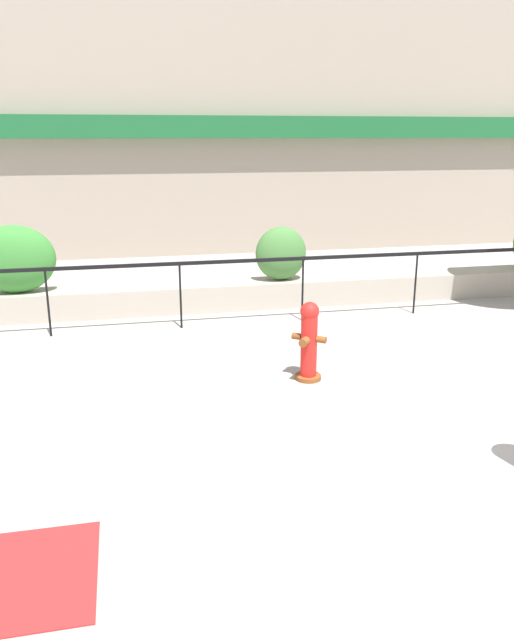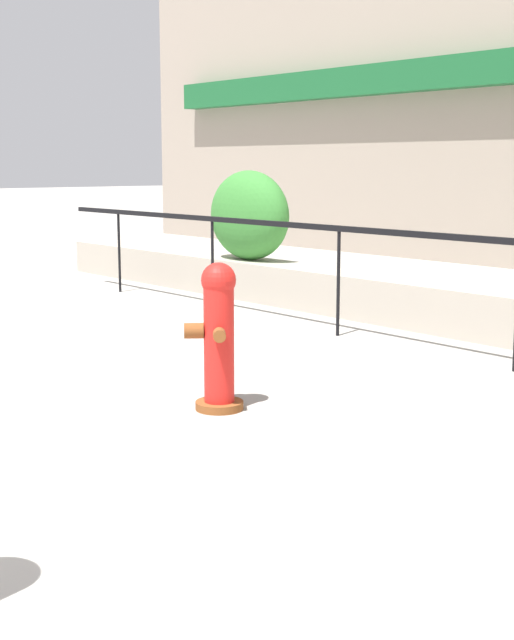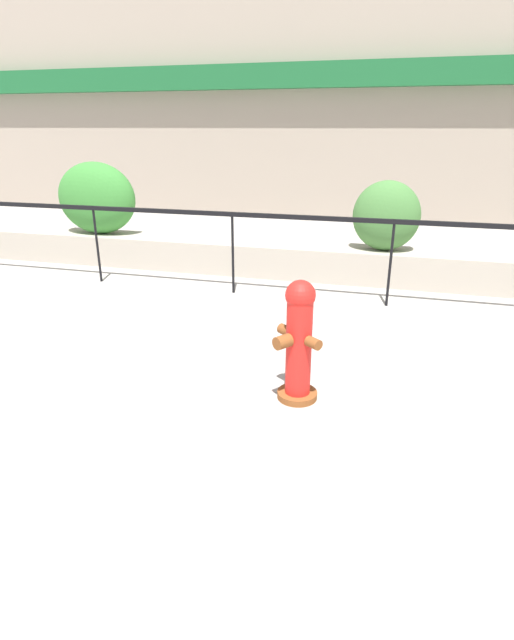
{
  "view_description": "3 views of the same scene",
  "coord_description": "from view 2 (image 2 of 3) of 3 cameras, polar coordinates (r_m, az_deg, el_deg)",
  "views": [
    {
      "loc": [
        -3.03,
        -5.33,
        3.19
      ],
      "look_at": [
        -1.35,
        2.46,
        0.8
      ],
      "focal_mm": 35.0,
      "sensor_mm": 36.0,
      "label": 1
    },
    {
      "loc": [
        4.29,
        -1.67,
        1.77
      ],
      "look_at": [
        -1.23,
        3.02,
        0.5
      ],
      "focal_mm": 50.0,
      "sensor_mm": 36.0,
      "label": 2
    },
    {
      "loc": [
        -0.03,
        -1.62,
        2.24
      ],
      "look_at": [
        -1.22,
        2.8,
        0.46
      ],
      "focal_mm": 28.0,
      "sensor_mm": 36.0,
      "label": 3
    }
  ],
  "objects": [
    {
      "name": "fire_hydrant",
      "position": [
        6.43,
        -2.49,
        -0.98
      ],
      "size": [
        0.49,
        0.49,
        1.08
      ],
      "color": "brown",
      "rests_on": "ground"
    },
    {
      "name": "hedge_bush_0",
      "position": [
        12.0,
        -0.52,
        6.71
      ],
      "size": [
        1.41,
        0.7,
        1.19
      ],
      "primitive_type": "ellipsoid",
      "color": "#387F33",
      "rests_on": "planter_wall_low"
    }
  ]
}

